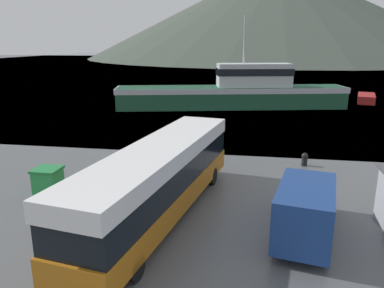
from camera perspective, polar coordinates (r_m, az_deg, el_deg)
name	(u,v)px	position (r m, az deg, el deg)	size (l,w,h in m)	color
water_surface	(253,63)	(144.36, 9.31, 12.15)	(240.00, 240.00, 0.00)	slate
hill_backdrop	(276,11)	(196.28, 12.73, 19.20)	(180.16, 180.16, 44.00)	#424C42
tour_bus	(160,177)	(16.01, -4.90, -5.05)	(4.51, 12.95, 3.20)	#B26614
delivery_van	(306,208)	(15.14, 16.98, -9.33)	(2.98, 5.75, 2.30)	navy
fishing_boat	(236,91)	(43.75, 6.65, 7.98)	(26.46, 9.78, 10.17)	#1E5138
storage_bin	(48,179)	(20.41, -21.10, -5.06)	(1.30, 1.28, 1.22)	green
small_boat	(366,98)	(52.56, 25.02, 6.34)	(3.20, 5.58, 0.97)	maroon
mooring_bollard	(305,159)	(23.99, 16.79, -2.17)	(0.40, 0.40, 0.81)	black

